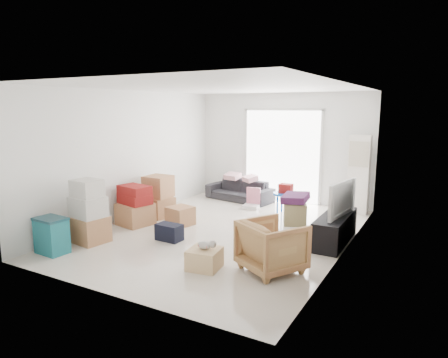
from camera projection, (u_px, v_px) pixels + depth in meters
The scene contains 21 objects.
room_shell at pixel (224, 162), 7.41m from camera, with size 4.98×6.48×3.18m.
sliding_door at pixel (282, 152), 9.99m from camera, with size 2.10×0.04×2.33m.
ac_tower at pixel (359, 175), 8.84m from camera, with size 0.45×0.30×1.75m, color white.
tv_console at pixel (335, 229), 7.00m from camera, with size 0.45×1.49×0.50m, color black.
television at pixel (336, 211), 6.94m from camera, with size 1.05×0.61×0.14m, color black.
sofa at pixel (240, 187), 10.18m from camera, with size 1.75×0.51×0.68m, color #2A292F.
pillow_left at pixel (233, 170), 10.26m from camera, with size 0.42×0.34×0.13m, color #EBABB7.
pillow_right at pixel (250, 172), 9.92m from camera, with size 0.39×0.31×0.13m, color #EBABB7.
armchair at pixel (272, 244), 5.75m from camera, with size 0.80×0.75×0.82m, color tan.
storage_bins at pixel (52, 235), 6.48m from camera, with size 0.54×0.39×0.60m.
box_stack_a at pixel (89, 214), 6.99m from camera, with size 0.67×0.59×1.12m.
box_stack_b at pixel (135, 207), 8.04m from camera, with size 0.74×0.71×0.81m.
box_stack_c at pixel (159, 197), 8.64m from camera, with size 0.71×0.64×0.90m.
loose_box at pixel (180, 216), 8.05m from camera, with size 0.45×0.45×0.38m, color #B38151.
duffel_bag at pixel (169, 232), 7.13m from camera, with size 0.46×0.28×0.29m, color black.
ottoman at pixel (295, 214), 8.10m from camera, with size 0.44×0.44×0.44m, color olive.
blanket at pixel (295, 200), 8.05m from camera, with size 0.48×0.48×0.14m, color #4D1F4D.
kids_table at pixel (286, 192), 8.84m from camera, with size 0.56×0.56×0.68m.
toy_walker at pixel (252, 203), 9.41m from camera, with size 0.39×0.36×0.48m.
wood_crate at pixel (205, 259), 5.87m from camera, with size 0.45×0.45×0.30m, color #E1BE81.
plush_bunny at pixel (207, 245), 5.83m from camera, with size 0.29×0.16×0.14m.
Camera 1 is at (3.57, -6.42, 2.35)m, focal length 32.00 mm.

